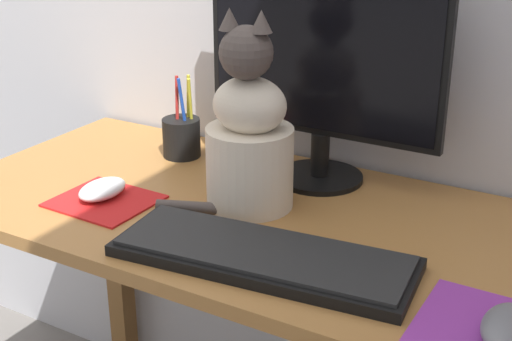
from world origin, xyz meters
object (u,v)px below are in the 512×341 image
cat (249,137)px  computer_mouse_left (102,189)px  pen_cup (182,136)px  monitor (323,66)px  keyboard (263,256)px  computer_mouse_right (508,327)px

cat → computer_mouse_left: bearing=-158.0°
pen_cup → computer_mouse_left: bearing=-89.5°
monitor → keyboard: size_ratio=0.97×
monitor → cat: bearing=-108.9°
computer_mouse_left → cat: size_ratio=0.29×
computer_mouse_right → keyboard: bearing=176.4°
monitor → computer_mouse_left: (-0.31, -0.28, -0.21)m
monitor → computer_mouse_left: bearing=-137.4°
keyboard → pen_cup: pen_cup is taller
computer_mouse_left → computer_mouse_right: size_ratio=0.96×
keyboard → pen_cup: 0.49m
computer_mouse_right → pen_cup: 0.81m
pen_cup → cat: bearing=-30.2°
cat → keyboard: bearing=-55.5°
computer_mouse_right → pen_cup: bearing=155.6°
computer_mouse_right → cat: 0.54m
cat → pen_cup: 0.30m
keyboard → cat: size_ratio=1.36×
pen_cup → computer_mouse_right: bearing=-24.4°
monitor → computer_mouse_left: size_ratio=4.52×
computer_mouse_left → cat: 0.29m
cat → computer_mouse_right: bearing=-23.2°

